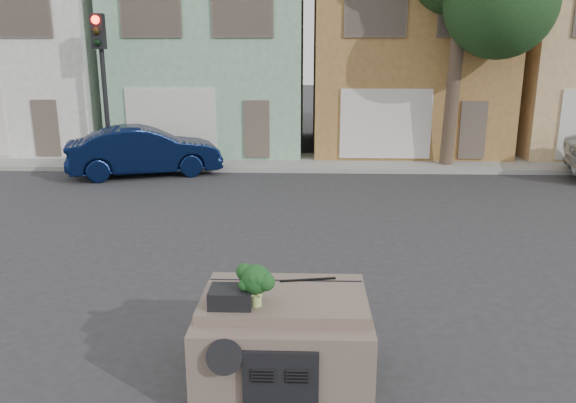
{
  "coord_description": "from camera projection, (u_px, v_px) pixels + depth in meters",
  "views": [
    {
      "loc": [
        0.26,
        -9.1,
        3.87
      ],
      "look_at": [
        -0.08,
        0.5,
        1.3
      ],
      "focal_mm": 35.0,
      "sensor_mm": 36.0,
      "label": 1
    }
  ],
  "objects": [
    {
      "name": "wiper_arm",
      "position": [
        308.0,
        280.0,
        6.97
      ],
      "size": [
        0.69,
        0.15,
        0.02
      ],
      "primitive_type": "cube",
      "rotation": [
        0.0,
        0.0,
        0.17
      ],
      "color": "black",
      "rests_on": "car_dashboard"
    },
    {
      "name": "broccoli",
      "position": [
        256.0,
        285.0,
        6.22
      ],
      "size": [
        0.41,
        0.41,
        0.49
      ],
      "primitive_type": "cube",
      "rotation": [
        0.0,
        0.0,
        6.27
      ],
      "color": "#143A16",
      "rests_on": "car_dashboard"
    },
    {
      "name": "car_dashboard",
      "position": [
        284.0,
        336.0,
        6.76
      ],
      "size": [
        2.0,
        1.8,
        1.12
      ],
      "primitive_type": "cube",
      "color": "#6C5A4E",
      "rests_on": "ground"
    },
    {
      "name": "navy_sedan",
      "position": [
        146.0,
        175.0,
        18.21
      ],
      "size": [
        5.07,
        3.14,
        1.58
      ],
      "primitive_type": "imported",
      "rotation": [
        0.0,
        0.0,
        1.9
      ],
      "color": "black",
      "rests_on": "ground"
    },
    {
      "name": "townhouse_tan",
      "position": [
        401.0,
        54.0,
        22.68
      ],
      "size": [
        7.2,
        8.2,
        7.55
      ],
      "primitive_type": "cube",
      "color": "olive",
      "rests_on": "ground"
    },
    {
      "name": "ground_plane",
      "position": [
        292.0,
        281.0,
        9.8
      ],
      "size": [
        120.0,
        120.0,
        0.0
      ],
      "primitive_type": "plane",
      "color": "#303033",
      "rests_on": "ground"
    },
    {
      "name": "instrument_hump",
      "position": [
        231.0,
        297.0,
        6.27
      ],
      "size": [
        0.48,
        0.38,
        0.2
      ],
      "primitive_type": "cube",
      "color": "black",
      "rests_on": "car_dashboard"
    },
    {
      "name": "sidewalk",
      "position": [
        300.0,
        162.0,
        19.92
      ],
      "size": [
        40.0,
        3.0,
        0.15
      ],
      "primitive_type": "cube",
      "color": "gray",
      "rests_on": "ground"
    },
    {
      "name": "townhouse_mint",
      "position": [
        217.0,
        54.0,
        22.94
      ],
      "size": [
        7.2,
        8.2,
        7.55
      ],
      "primitive_type": "cube",
      "color": "#85B492",
      "rests_on": "ground"
    },
    {
      "name": "townhouse_white",
      "position": [
        37.0,
        54.0,
        23.2
      ],
      "size": [
        7.2,
        8.2,
        7.55
      ],
      "primitive_type": "cube",
      "color": "silver",
      "rests_on": "ground"
    },
    {
      "name": "tree_near",
      "position": [
        456.0,
        40.0,
        17.99
      ],
      "size": [
        4.4,
        4.0,
        8.5
      ],
      "primitive_type": "cube",
      "color": "#1C3B19",
      "rests_on": "ground"
    },
    {
      "name": "traffic_signal",
      "position": [
        104.0,
        93.0,
        18.54
      ],
      "size": [
        0.4,
        0.4,
        5.1
      ],
      "primitive_type": "cube",
      "color": "black",
      "rests_on": "ground"
    }
  ]
}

